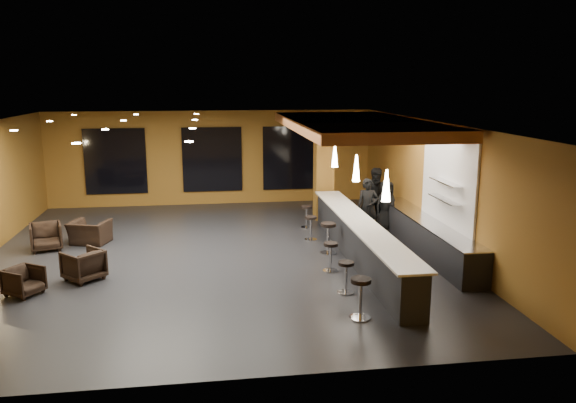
{
  "coord_description": "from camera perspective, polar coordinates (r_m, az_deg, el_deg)",
  "views": [
    {
      "loc": [
        -0.16,
        -14.52,
        4.57
      ],
      "look_at": [
        2.0,
        0.5,
        1.3
      ],
      "focal_mm": 35.0,
      "sensor_mm": 36.0,
      "label": 1
    }
  ],
  "objects": [
    {
      "name": "pendant_2",
      "position": [
        17.1,
        4.78,
        4.66
      ],
      "size": [
        0.2,
        0.2,
        0.7
      ],
      "primitive_type": "cone",
      "color": "white",
      "rests_on": "wood_soffit"
    },
    {
      "name": "ceiling",
      "position": [
        14.55,
        -7.61,
        8.04
      ],
      "size": [
        12.0,
        13.0,
        0.1
      ],
      "primitive_type": "cube",
      "color": "black"
    },
    {
      "name": "wall_back",
      "position": [
        21.26,
        -7.71,
        4.43
      ],
      "size": [
        12.0,
        0.1,
        3.5
      ],
      "primitive_type": "cube",
      "color": "brown",
      "rests_on": "floor"
    },
    {
      "name": "pendant_1",
      "position": [
        14.7,
        6.95,
        3.38
      ],
      "size": [
        0.2,
        0.2,
        0.7
      ],
      "primitive_type": "cone",
      "color": "white",
      "rests_on": "wood_soffit"
    },
    {
      "name": "pendant_0",
      "position": [
        12.33,
        9.96,
        1.61
      ],
      "size": [
        0.2,
        0.2,
        0.7
      ],
      "primitive_type": "cone",
      "color": "white",
      "rests_on": "wood_soffit"
    },
    {
      "name": "armchair_a",
      "position": [
        13.57,
        -25.24,
        -7.33
      ],
      "size": [
        0.94,
        0.93,
        0.63
      ],
      "primitive_type": "imported",
      "rotation": [
        0.0,
        0.0,
        1.01
      ],
      "color": "black",
      "rests_on": "floor"
    },
    {
      "name": "column",
      "position": [
        18.73,
        3.65,
        3.48
      ],
      "size": [
        0.6,
        0.6,
        3.5
      ],
      "primitive_type": "cube",
      "color": "brown",
      "rests_on": "floor"
    },
    {
      "name": "wall_right",
      "position": [
        16.04,
        14.74,
        1.63
      ],
      "size": [
        0.1,
        13.0,
        3.5
      ],
      "primitive_type": "cube",
      "color": "brown",
      "rests_on": "floor"
    },
    {
      "name": "bar_top",
      "position": [
        14.49,
        7.33,
        -2.1
      ],
      "size": [
        0.78,
        8.1,
        0.05
      ],
      "primitive_type": "cube",
      "color": "silver",
      "rests_on": "bar_counter"
    },
    {
      "name": "window_right",
      "position": [
        21.39,
        0.38,
        4.45
      ],
      "size": [
        2.2,
        0.06,
        2.4
      ],
      "primitive_type": "cube",
      "color": "black",
      "rests_on": "wall_back"
    },
    {
      "name": "armchair_b",
      "position": [
        14.01,
        -20.06,
        -6.07
      ],
      "size": [
        1.12,
        1.12,
        0.73
      ],
      "primitive_type": "imported",
      "rotation": [
        0.0,
        0.0,
        3.92
      ],
      "color": "black",
      "rests_on": "floor"
    },
    {
      "name": "bar_stool_2",
      "position": [
        13.75,
        4.36,
        -5.25
      ],
      "size": [
        0.37,
        0.37,
        0.73
      ],
      "rotation": [
        0.0,
        0.0,
        -0.25
      ],
      "color": "silver",
      "rests_on": "floor"
    },
    {
      "name": "prep_counter",
      "position": [
        15.73,
        13.84,
        -3.46
      ],
      "size": [
        0.7,
        6.0,
        0.86
      ],
      "primitive_type": "cube",
      "color": "black",
      "rests_on": "floor"
    },
    {
      "name": "window_left",
      "position": [
        21.41,
        -17.13,
        3.92
      ],
      "size": [
        2.2,
        0.06,
        2.4
      ],
      "primitive_type": "cube",
      "color": "black",
      "rests_on": "wall_back"
    },
    {
      "name": "wall_shelf_upper",
      "position": [
        14.82,
        15.77,
        1.91
      ],
      "size": [
        0.3,
        1.5,
        0.03
      ],
      "primitive_type": "cube",
      "color": "silver",
      "rests_on": "wall_right"
    },
    {
      "name": "window_center",
      "position": [
        21.15,
        -7.7,
        4.25
      ],
      "size": [
        2.2,
        0.06,
        2.4
      ],
      "primitive_type": "cube",
      "color": "black",
      "rests_on": "wall_back"
    },
    {
      "name": "floor",
      "position": [
        15.24,
        -7.23,
        -5.59
      ],
      "size": [
        12.0,
        13.0,
        0.1
      ],
      "primitive_type": "cube",
      "color": "black",
      "rests_on": "ground"
    },
    {
      "name": "bar_stool_0",
      "position": [
        11.14,
        7.39,
        -9.2
      ],
      "size": [
        0.42,
        0.42,
        0.83
      ],
      "rotation": [
        0.0,
        0.0,
        -0.09
      ],
      "color": "silver",
      "rests_on": "floor"
    },
    {
      "name": "bar_stool_4",
      "position": [
        16.39,
        2.32,
        -2.39
      ],
      "size": [
        0.36,
        0.36,
        0.71
      ],
      "rotation": [
        0.0,
        0.0,
        0.12
      ],
      "color": "silver",
      "rests_on": "floor"
    },
    {
      "name": "staff_b",
      "position": [
        18.07,
        9.05,
        0.42
      ],
      "size": [
        0.99,
        0.81,
        1.88
      ],
      "primitive_type": "imported",
      "rotation": [
        0.0,
        0.0,
        -0.11
      ],
      "color": "black",
      "rests_on": "floor"
    },
    {
      "name": "wall_shelf_lower",
      "position": [
        14.9,
        15.67,
        0.21
      ],
      "size": [
        0.3,
        1.5,
        0.03
      ],
      "primitive_type": "cube",
      "color": "silver",
      "rests_on": "wall_right"
    },
    {
      "name": "staff_a",
      "position": [
        16.91,
        8.09,
        -0.6
      ],
      "size": [
        0.7,
        0.52,
        1.74
      ],
      "primitive_type": "imported",
      "rotation": [
        0.0,
        0.0,
        -0.17
      ],
      "color": "black",
      "rests_on": "floor"
    },
    {
      "name": "bar_stool_5",
      "position": [
        17.73,
        1.9,
        -1.26
      ],
      "size": [
        0.36,
        0.36,
        0.71
      ],
      "rotation": [
        0.0,
        0.0,
        0.05
      ],
      "color": "silver",
      "rests_on": "floor"
    },
    {
      "name": "bar_stool_3",
      "position": [
        15.12,
        4.1,
        -3.32
      ],
      "size": [
        0.43,
        0.43,
        0.85
      ],
      "rotation": [
        0.0,
        0.0,
        -0.19
      ],
      "color": "silver",
      "rests_on": "floor"
    },
    {
      "name": "armchair_d",
      "position": [
        17.03,
        -19.5,
        -2.96
      ],
      "size": [
        1.24,
        1.16,
        0.66
      ],
      "primitive_type": "imported",
      "rotation": [
        0.0,
        0.0,
        2.84
      ],
      "color": "black",
      "rests_on": "floor"
    },
    {
      "name": "bar_stool_1",
      "position": [
        12.41,
        5.91,
        -7.24
      ],
      "size": [
        0.36,
        0.36,
        0.72
      ],
      "rotation": [
        0.0,
        0.0,
        -0.01
      ],
      "color": "silver",
      "rests_on": "floor"
    },
    {
      "name": "armchair_c",
      "position": [
        16.82,
        -23.36,
        -3.3
      ],
      "size": [
        1.01,
        1.02,
        0.75
      ],
      "primitive_type": "imported",
      "rotation": [
        0.0,
        0.0,
        0.29
      ],
      "color": "black",
      "rests_on": "floor"
    },
    {
      "name": "staff_c",
      "position": [
        17.59,
        9.93,
        -0.44
      ],
      "size": [
        0.89,
        0.71,
        1.57
      ],
      "primitive_type": "imported",
      "rotation": [
        0.0,
        0.0,
        0.31
      ],
      "color": "black",
      "rests_on": "floor"
    },
    {
      "name": "prep_top",
      "position": [
        15.62,
        13.92,
        -1.85
      ],
      "size": [
        0.72,
        6.0,
        0.03
      ],
      "primitive_type": "cube",
      "color": "silver",
      "rests_on": "prep_counter"
    },
    {
      "name": "wall_front",
      "position": [
        8.45,
        -6.67,
        -7.41
      ],
      "size": [
        12.0,
        0.1,
        3.5
      ],
      "primitive_type": "cube",
      "color": "brown",
      "rests_on": "floor"
    },
    {
      "name": "bar_counter",
      "position": [
        14.62,
        7.28,
        -4.1
      ],
      "size": [
        0.6,
        8.0,
        1.0
      ],
      "primitive_type": "cube",
      "color": "black",
      "rests_on": "floor"
    },
    {
      "name": "tile_backsplash",
      "position": [
        15.06,
        15.94,
        1.87
      ],
      "size": [
        0.06,
        3.2,
        2.4
      ],
      "primitive_type": "cube",
      "color": "white",
      "rests_on": "wall_right"
    },
    {
      "name": "wood_soffit",
      "position": [
        16.11,
        6.87,
        7.77
      ],
      "size": [
        3.6,
        8.0,
        0.28
      ],
      "primitive_type": "cube",
      "color": "#B96936",
      "rests_on": "ceiling"
    }
  ]
}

